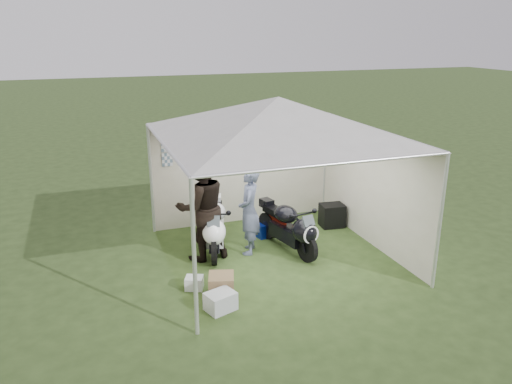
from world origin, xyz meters
TOP-DOWN VIEW (x-y plane):
  - ground at (0.00, 0.00)m, footprint 80.00×80.00m
  - canopy_tent at (-0.00, 0.03)m, footprint 5.66×5.66m
  - motorcycle_white at (-1.03, 0.61)m, footprint 0.81×1.86m
  - motorcycle_black at (0.32, 0.12)m, footprint 0.66×1.83m
  - paddock_stand at (0.14, 0.94)m, footprint 0.42×0.32m
  - person_dark_jacket at (-1.32, 0.40)m, footprint 1.07×0.89m
  - person_blue_jacket at (-0.42, 0.35)m, footprint 0.61×0.73m
  - equipment_box at (1.70, 1.00)m, footprint 0.54×0.45m
  - crate_0 at (-1.52, -1.50)m, footprint 0.52×0.46m
  - crate_1 at (-1.38, -1.08)m, footprint 0.50×0.50m
  - crate_2 at (-1.75, -0.72)m, footprint 0.36×0.33m

SIDE VIEW (x-z plane):
  - ground at x=0.00m, z-range 0.00..0.00m
  - crate_2 at x=-1.75m, z-range 0.00..0.21m
  - paddock_stand at x=0.14m, z-range 0.00..0.29m
  - crate_0 at x=-1.52m, z-range 0.00..0.29m
  - crate_1 at x=-1.38m, z-range 0.00..0.36m
  - equipment_box at x=1.70m, z-range 0.00..0.50m
  - motorcycle_black at x=0.32m, z-range 0.05..0.96m
  - motorcycle_white at x=-1.03m, z-range 0.05..1.00m
  - person_blue_jacket at x=-0.42m, z-range 0.00..1.69m
  - person_dark_jacket at x=-1.32m, z-range 0.00..2.01m
  - canopy_tent at x=0.00m, z-range 1.08..4.08m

